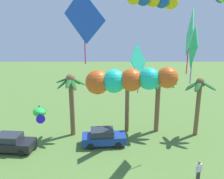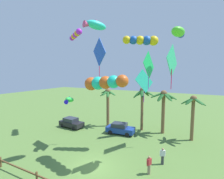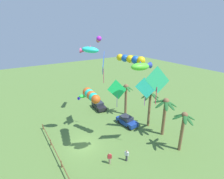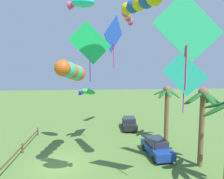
% 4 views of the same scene
% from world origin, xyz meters
% --- Properties ---
extents(ground_plane, '(120.00, 120.00, 0.00)m').
position_xyz_m(ground_plane, '(0.00, 0.00, 0.00)').
color(ground_plane, '#567A38').
extents(palm_tree_0, '(3.07, 2.97, 6.11)m').
position_xyz_m(palm_tree_0, '(-4.17, 10.59, 4.38)').
color(palm_tree_0, brown).
rests_on(palm_tree_0, ground).
extents(palm_tree_1, '(3.04, 3.24, 6.40)m').
position_xyz_m(palm_tree_1, '(1.22, 11.33, 4.68)').
color(palm_tree_1, brown).
rests_on(palm_tree_1, ground).
extents(palm_tree_2, '(2.99, 2.80, 5.76)m').
position_xyz_m(palm_tree_2, '(7.95, 10.56, 4.20)').
color(palm_tree_2, brown).
rests_on(palm_tree_2, ground).
extents(palm_tree_3, '(3.62, 3.42, 6.15)m').
position_xyz_m(palm_tree_3, '(4.21, 11.41, 4.58)').
color(palm_tree_3, brown).
rests_on(palm_tree_3, ground).
extents(parked_car_0, '(4.03, 2.02, 1.51)m').
position_xyz_m(parked_car_0, '(-9.00, 7.46, 0.75)').
color(parked_car_0, black).
rests_on(parked_car_0, ground).
extents(parked_car_1, '(4.04, 2.04, 1.51)m').
position_xyz_m(parked_car_1, '(-1.08, 8.52, 0.75)').
color(parked_car_1, navy).
rests_on(parked_car_1, ground).
extents(spectator_0, '(0.48, 0.40, 1.59)m').
position_xyz_m(spectator_0, '(5.61, 3.28, 0.81)').
color(spectator_0, '#38383D').
rests_on(spectator_0, ground).
extents(spectator_1, '(0.39, 0.49, 1.59)m').
position_xyz_m(spectator_1, '(4.86, 1.24, 0.81)').
color(spectator_1, gray).
rests_on(spectator_1, ground).
extents(kite_fish_0, '(1.28, 1.93, 0.90)m').
position_xyz_m(kite_fish_0, '(-4.53, 2.15, 5.51)').
color(kite_fish_0, green).
extents(kite_diamond_1, '(1.67, 2.73, 4.40)m').
position_xyz_m(kite_diamond_1, '(1.99, 9.35, 7.39)').
color(kite_diamond_1, '#2DD0B5').
extents(kite_diamond_2, '(0.73, 3.48, 4.93)m').
position_xyz_m(kite_diamond_2, '(5.60, 7.61, 9.80)').
color(kite_diamond_2, '#35D18A').
extents(kite_diamond_3, '(0.37, 2.38, 3.34)m').
position_xyz_m(kite_diamond_3, '(4.27, 2.66, 9.20)').
color(kite_diamond_3, '#1BC159').
extents(kite_fish_4, '(2.00, 2.54, 1.07)m').
position_xyz_m(kite_fish_4, '(-0.85, 1.92, 13.13)').
color(kite_fish_4, '#27DCC3').
extents(kite_diamond_5, '(2.82, 1.91, 4.67)m').
position_xyz_m(kite_diamond_5, '(-2.06, 4.66, 10.90)').
color(kite_diamond_5, blue).
extents(kite_tube_6, '(4.77, 1.82, 1.59)m').
position_xyz_m(kite_tube_6, '(0.47, 1.22, 7.66)').
color(kite_tube_6, '#D5571B').
extents(kite_tube_7, '(2.84, 1.74, 1.27)m').
position_xyz_m(kite_tube_7, '(-7.18, 6.81, 13.84)').
color(kite_tube_7, '#BD27E0').
extents(kite_fish_8, '(1.25, 2.43, 0.98)m').
position_xyz_m(kite_fish_8, '(6.48, 4.02, 12.14)').
color(kite_fish_8, '#54D830').
extents(kite_tube_9, '(3.65, 2.12, 1.08)m').
position_xyz_m(kite_tube_9, '(2.58, 5.96, 12.08)').
color(kite_tube_9, yellow).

